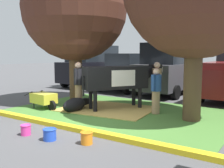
{
  "coord_description": "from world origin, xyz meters",
  "views": [
    {
      "loc": [
        4.84,
        -5.82,
        2.0
      ],
      "look_at": [
        -0.5,
        2.1,
        0.9
      ],
      "focal_mm": 42.1,
      "sensor_mm": 36.0,
      "label": 1
    }
  ],
  "objects": [
    {
      "name": "suv_black",
      "position": [
        -5.29,
        7.08,
        1.27
      ],
      "size": [
        2.25,
        4.67,
        2.52
      ],
      "color": "black",
      "rests_on": "ground"
    },
    {
      "name": "person_visitor_near",
      "position": [
        -1.53,
        1.42,
        0.92
      ],
      "size": [
        0.34,
        0.51,
        1.7
      ],
      "color": "#9E7F5B",
      "rests_on": "ground"
    },
    {
      "name": "grass_island",
      "position": [
        0.09,
        1.75,
        0.01
      ],
      "size": [
        7.34,
        4.85,
        0.02
      ],
      "primitive_type": "cube",
      "color": "#477A33",
      "rests_on": "ground"
    },
    {
      "name": "hay_bedding",
      "position": [
        -0.5,
        1.8,
        0.03
      ],
      "size": [
        3.44,
        2.72,
        0.04
      ],
      "primitive_type": "cube",
      "rotation": [
        0.0,
        0.0,
        0.11
      ],
      "color": "tan",
      "rests_on": "ground"
    },
    {
      "name": "suv_dark_grey",
      "position": [
        -0.09,
        6.7,
        1.27
      ],
      "size": [
        2.25,
        4.67,
        2.52
      ],
      "color": "#3D3D42",
      "rests_on": "ground"
    },
    {
      "name": "sedan_silver",
      "position": [
        -2.56,
        6.75,
        0.98
      ],
      "size": [
        2.15,
        4.46,
        2.02
      ],
      "color": "silver",
      "rests_on": "ground"
    },
    {
      "name": "curb_yellow",
      "position": [
        0.09,
        -0.82,
        0.06
      ],
      "size": [
        8.54,
        0.24,
        0.12
      ],
      "primitive_type": "cube",
      "color": "yellow",
      "rests_on": "ground"
    },
    {
      "name": "ground_plane",
      "position": [
        0.0,
        0.0,
        0.0
      ],
      "size": [
        80.0,
        80.0,
        0.0
      ],
      "primitive_type": "plane",
      "color": "#4C4C4F"
    },
    {
      "name": "wheelbarrow",
      "position": [
        -2.47,
        0.6,
        0.39
      ],
      "size": [
        1.62,
        0.71,
        0.63
      ],
      "color": "gold",
      "rests_on": "ground"
    },
    {
      "name": "person_visitor_far",
      "position": [
        1.25,
        2.1,
        0.82
      ],
      "size": [
        0.34,
        0.53,
        1.53
      ],
      "color": "#9E7F5B",
      "rests_on": "ground"
    },
    {
      "name": "calf_lying",
      "position": [
        -1.26,
        0.92,
        0.24
      ],
      "size": [
        0.57,
        1.32,
        0.48
      ],
      "color": "black",
      "rests_on": "ground"
    },
    {
      "name": "cow_holstein",
      "position": [
        -0.22,
        2.09,
        1.14
      ],
      "size": [
        2.06,
        2.8,
        1.6
      ],
      "color": "black",
      "rests_on": "ground"
    },
    {
      "name": "shade_tree_left",
      "position": [
        -2.32,
        2.17,
        3.77
      ],
      "size": [
        4.15,
        4.15,
        5.87
      ],
      "color": "brown",
      "rests_on": "ground"
    },
    {
      "name": "person_handler",
      "position": [
        0.78,
        3.2,
        0.92
      ],
      "size": [
        0.34,
        0.46,
        1.7
      ],
      "color": "#23478C",
      "rests_on": "ground"
    },
    {
      "name": "bucket_blue",
      "position": [
        0.33,
        -1.72,
        0.14
      ],
      "size": [
        0.32,
        0.32,
        0.27
      ],
      "color": "blue",
      "rests_on": "ground"
    },
    {
      "name": "bucket_pink",
      "position": [
        -0.46,
        -1.78,
        0.14
      ],
      "size": [
        0.27,
        0.27,
        0.26
      ],
      "color": "#EA3893",
      "rests_on": "ground"
    },
    {
      "name": "bucket_orange",
      "position": [
        1.21,
        -1.45,
        0.15
      ],
      "size": [
        0.29,
        0.29,
        0.28
      ],
      "color": "orange",
      "rests_on": "ground"
    }
  ]
}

